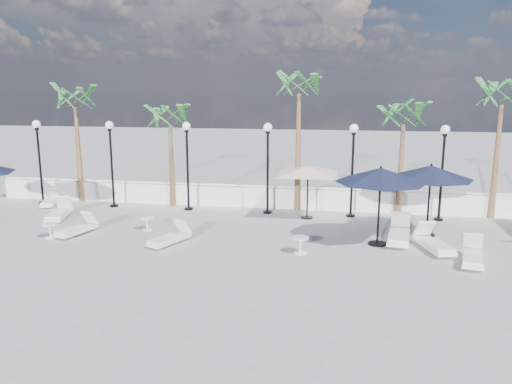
% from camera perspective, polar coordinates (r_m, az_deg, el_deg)
% --- Properties ---
extents(ground, '(100.00, 100.00, 0.00)m').
position_cam_1_polar(ground, '(15.24, -2.35, -8.36)').
color(ground, gray).
rests_on(ground, ground).
extents(balustrade, '(26.00, 0.30, 1.01)m').
position_cam_1_polar(balustrade, '(22.22, 1.70, -0.62)').
color(balustrade, silver).
rests_on(balustrade, ground).
extents(lamppost_0, '(0.36, 0.36, 3.84)m').
position_cam_1_polar(lamppost_0, '(24.71, -23.59, 4.42)').
color(lamppost_0, black).
rests_on(lamppost_0, ground).
extents(lamppost_1, '(0.36, 0.36, 3.84)m').
position_cam_1_polar(lamppost_1, '(22.98, -16.25, 4.45)').
color(lamppost_1, black).
rests_on(lamppost_1, ground).
extents(lamppost_2, '(0.36, 0.36, 3.84)m').
position_cam_1_polar(lamppost_2, '(21.68, -7.87, 4.39)').
color(lamppost_2, black).
rests_on(lamppost_2, ground).
extents(lamppost_3, '(0.36, 0.36, 3.84)m').
position_cam_1_polar(lamppost_3, '(20.89, 1.34, 4.22)').
color(lamppost_3, black).
rests_on(lamppost_3, ground).
extents(lamppost_4, '(0.36, 0.36, 3.84)m').
position_cam_1_polar(lamppost_4, '(20.67, 11.00, 3.92)').
color(lamppost_4, black).
rests_on(lamppost_4, ground).
extents(lamppost_5, '(0.36, 0.36, 3.84)m').
position_cam_1_polar(lamppost_5, '(21.04, 20.59, 3.52)').
color(lamppost_5, black).
rests_on(lamppost_5, ground).
extents(palm_0, '(2.60, 2.60, 5.50)m').
position_cam_1_polar(palm_0, '(24.46, -19.98, 9.44)').
color(palm_0, brown).
rests_on(palm_0, ground).
extents(palm_1, '(2.60, 2.60, 4.70)m').
position_cam_1_polar(palm_1, '(22.63, -9.79, 7.85)').
color(palm_1, brown).
rests_on(palm_1, ground).
extents(palm_2, '(2.60, 2.60, 6.10)m').
position_cam_1_polar(palm_2, '(21.36, 4.95, 11.41)').
color(palm_2, brown).
rests_on(palm_2, ground).
extents(palm_3, '(2.60, 2.60, 4.90)m').
position_cam_1_polar(palm_3, '(21.46, 16.51, 7.86)').
color(palm_3, brown).
rests_on(palm_3, ground).
extents(palm_4, '(2.60, 2.60, 5.70)m').
position_cam_1_polar(palm_4, '(22.16, 26.30, 9.26)').
color(palm_4, brown).
rests_on(palm_4, ground).
extents(lounger_0, '(1.11, 2.04, 0.73)m').
position_cam_1_polar(lounger_0, '(21.92, -21.58, -2.24)').
color(lounger_0, white).
rests_on(lounger_0, ground).
extents(lounger_1, '(1.10, 1.75, 0.63)m').
position_cam_1_polar(lounger_1, '(24.56, -22.52, -0.94)').
color(lounger_1, white).
rests_on(lounger_1, ground).
extents(lounger_2, '(1.18, 1.81, 0.65)m').
position_cam_1_polar(lounger_2, '(17.41, -9.84, -5.18)').
color(lounger_2, white).
rests_on(lounger_2, ground).
extents(lounger_3, '(0.99, 1.82, 0.65)m').
position_cam_1_polar(lounger_3, '(19.39, -19.77, -3.96)').
color(lounger_3, white).
rests_on(lounger_3, ground).
extents(lounger_4, '(1.00, 2.24, 0.81)m').
position_cam_1_polar(lounger_4, '(18.08, 16.04, -4.65)').
color(lounger_4, white).
rests_on(lounger_4, ground).
extents(lounger_5, '(1.15, 2.06, 0.73)m').
position_cam_1_polar(lounger_5, '(17.50, 19.65, -5.53)').
color(lounger_5, white).
rests_on(lounger_5, ground).
extents(lounger_7, '(0.98, 1.94, 0.69)m').
position_cam_1_polar(lounger_7, '(16.69, 23.51, -6.71)').
color(lounger_7, white).
rests_on(lounger_7, ground).
extents(side_table_0, '(0.50, 0.50, 0.48)m').
position_cam_1_polar(side_table_0, '(19.22, -12.35, -3.43)').
color(side_table_0, white).
rests_on(side_table_0, ground).
extents(side_table_1, '(0.55, 0.55, 0.53)m').
position_cam_1_polar(side_table_1, '(19.26, -22.46, -3.95)').
color(side_table_1, white).
rests_on(side_table_1, ground).
extents(side_table_2, '(0.56, 0.56, 0.55)m').
position_cam_1_polar(side_table_2, '(16.22, 5.10, -5.91)').
color(side_table_2, white).
rests_on(side_table_2, ground).
extents(parasol_navy_mid, '(2.94, 2.94, 2.64)m').
position_cam_1_polar(parasol_navy_mid, '(18.69, 19.36, 2.11)').
color(parasol_navy_mid, black).
rests_on(parasol_navy_mid, ground).
extents(parasol_navy_right, '(3.04, 3.04, 2.73)m').
position_cam_1_polar(parasol_navy_right, '(17.07, 14.06, 1.83)').
color(parasol_navy_right, black).
rests_on(parasol_navy_right, ground).
extents(parasol_cream_sq_a, '(4.73, 4.73, 2.32)m').
position_cam_1_polar(parasol_cream_sq_a, '(20.21, 5.97, 2.92)').
color(parasol_cream_sq_a, black).
rests_on(parasol_cream_sq_a, ground).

